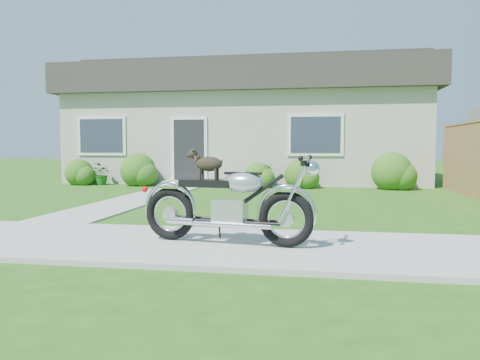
{
  "coord_description": "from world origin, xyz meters",
  "views": [
    {
      "loc": [
        2.69,
        -5.55,
        1.21
      ],
      "look_at": [
        1.55,
        1.0,
        0.75
      ],
      "focal_mm": 35.0,
      "sensor_mm": 36.0,
      "label": 1
    }
  ],
  "objects_px": {
    "potted_plant_left": "(102,174)",
    "potted_plant_right": "(267,175)",
    "motorcycle_with_dog": "(229,202)",
    "house": "(249,122)"
  },
  "relations": [
    {
      "from": "house",
      "to": "potted_plant_right",
      "type": "height_order",
      "value": "house"
    },
    {
      "from": "motorcycle_with_dog",
      "to": "potted_plant_left",
      "type": "bearing_deg",
      "value": 132.55
    },
    {
      "from": "potted_plant_left",
      "to": "potted_plant_right",
      "type": "distance_m",
      "value": 5.37
    },
    {
      "from": "potted_plant_left",
      "to": "potted_plant_right",
      "type": "height_order",
      "value": "potted_plant_right"
    },
    {
      "from": "potted_plant_left",
      "to": "potted_plant_right",
      "type": "xyz_separation_m",
      "value": [
        5.37,
        0.0,
        0.01
      ]
    },
    {
      "from": "house",
      "to": "potted_plant_left",
      "type": "relative_size",
      "value": 17.36
    },
    {
      "from": "potted_plant_left",
      "to": "motorcycle_with_dog",
      "type": "xyz_separation_m",
      "value": [
        5.89,
        -8.56,
        0.18
      ]
    },
    {
      "from": "potted_plant_left",
      "to": "motorcycle_with_dog",
      "type": "relative_size",
      "value": 0.33
    },
    {
      "from": "house",
      "to": "potted_plant_right",
      "type": "bearing_deg",
      "value": -72.68
    },
    {
      "from": "potted_plant_left",
      "to": "potted_plant_right",
      "type": "bearing_deg",
      "value": 0.0
    }
  ]
}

